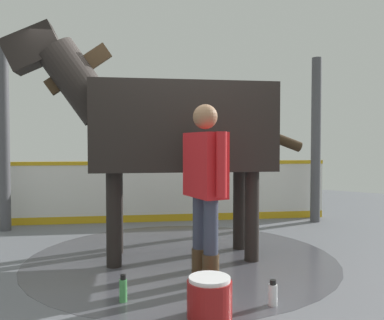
{
  "coord_description": "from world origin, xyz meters",
  "views": [
    {
      "loc": [
        3.4,
        2.58,
        1.29
      ],
      "look_at": [
        0.13,
        0.18,
        1.14
      ],
      "focal_mm": 37.22,
      "sensor_mm": 36.0,
      "label": 1
    }
  ],
  "objects_px": {
    "wash_bucket": "(210,297)",
    "bottle_spray": "(123,289)",
    "horse": "(171,127)",
    "handler": "(205,182)",
    "bottle_shampoo": "(273,294)"
  },
  "relations": [
    {
      "from": "wash_bucket",
      "to": "bottle_spray",
      "type": "xyz_separation_m",
      "value": [
        0.18,
        -0.74,
        -0.05
      ]
    },
    {
      "from": "horse",
      "to": "bottle_spray",
      "type": "height_order",
      "value": "horse"
    },
    {
      "from": "handler",
      "to": "bottle_shampoo",
      "type": "distance_m",
      "value": 1.09
    },
    {
      "from": "handler",
      "to": "bottle_spray",
      "type": "height_order",
      "value": "handler"
    },
    {
      "from": "horse",
      "to": "handler",
      "type": "xyz_separation_m",
      "value": [
        0.55,
        0.85,
        -0.54
      ]
    },
    {
      "from": "bottle_shampoo",
      "to": "bottle_spray",
      "type": "distance_m",
      "value": 1.22
    },
    {
      "from": "horse",
      "to": "bottle_shampoo",
      "type": "height_order",
      "value": "horse"
    },
    {
      "from": "handler",
      "to": "bottle_shampoo",
      "type": "height_order",
      "value": "handler"
    },
    {
      "from": "horse",
      "to": "handler",
      "type": "bearing_deg",
      "value": 102.71
    },
    {
      "from": "handler",
      "to": "horse",
      "type": "bearing_deg",
      "value": 84.63
    },
    {
      "from": "handler",
      "to": "wash_bucket",
      "type": "distance_m",
      "value": 1.03
    },
    {
      "from": "wash_bucket",
      "to": "bottle_shampoo",
      "type": "distance_m",
      "value": 0.57
    },
    {
      "from": "handler",
      "to": "wash_bucket",
      "type": "xyz_separation_m",
      "value": [
        0.51,
        0.39,
        -0.8
      ]
    },
    {
      "from": "wash_bucket",
      "to": "bottle_spray",
      "type": "bearing_deg",
      "value": -76.61
    },
    {
      "from": "horse",
      "to": "bottle_spray",
      "type": "xyz_separation_m",
      "value": [
        1.24,
        0.51,
        -1.39
      ]
    }
  ]
}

